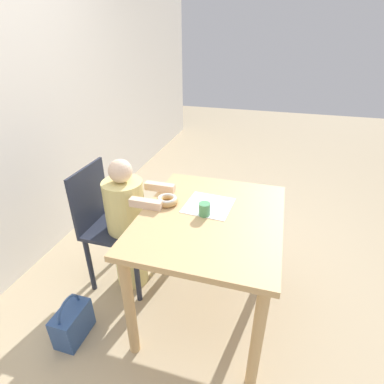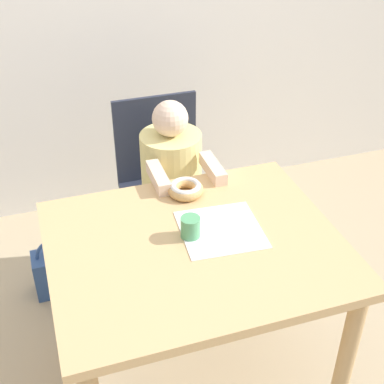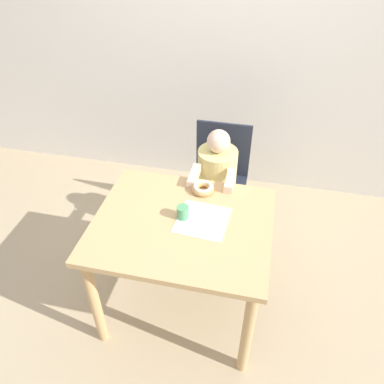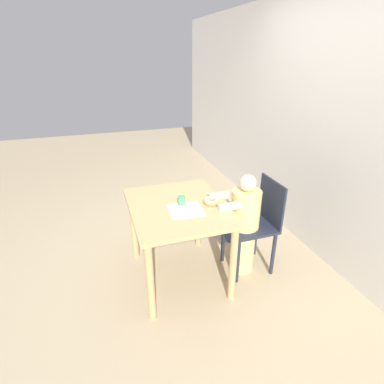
{
  "view_description": "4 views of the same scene",
  "coord_description": "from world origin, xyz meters",
  "px_view_note": "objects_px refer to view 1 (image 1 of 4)",
  "views": [
    {
      "loc": [
        -1.42,
        -0.3,
        1.68
      ],
      "look_at": [
        0.03,
        0.12,
        0.87
      ],
      "focal_mm": 28.0,
      "sensor_mm": 36.0,
      "label": 1
    },
    {
      "loc": [
        -0.44,
        -1.31,
        1.87
      ],
      "look_at": [
        0.03,
        0.12,
        0.87
      ],
      "focal_mm": 50.0,
      "sensor_mm": 36.0,
      "label": 2
    },
    {
      "loc": [
        0.37,
        -1.43,
        2.16
      ],
      "look_at": [
        0.03,
        0.12,
        0.87
      ],
      "focal_mm": 35.0,
      "sensor_mm": 36.0,
      "label": 3
    },
    {
      "loc": [
        2.19,
        -0.6,
        1.93
      ],
      "look_at": [
        0.03,
        0.12,
        0.87
      ],
      "focal_mm": 28.0,
      "sensor_mm": 36.0,
      "label": 4
    }
  ],
  "objects_px": {
    "child_figure": "(128,227)",
    "donut": "(167,200)",
    "chair": "(112,225)",
    "cup": "(204,209)",
    "handbag": "(72,323)"
  },
  "relations": [
    {
      "from": "donut",
      "to": "cup",
      "type": "distance_m",
      "value": 0.26
    },
    {
      "from": "handbag",
      "to": "child_figure",
      "type": "bearing_deg",
      "value": -14.32
    },
    {
      "from": "child_figure",
      "to": "donut",
      "type": "relative_size",
      "value": 7.28
    },
    {
      "from": "chair",
      "to": "donut",
      "type": "height_order",
      "value": "chair"
    },
    {
      "from": "child_figure",
      "to": "donut",
      "type": "bearing_deg",
      "value": -96.43
    },
    {
      "from": "handbag",
      "to": "cup",
      "type": "bearing_deg",
      "value": -57.84
    },
    {
      "from": "cup",
      "to": "handbag",
      "type": "bearing_deg",
      "value": 122.16
    },
    {
      "from": "child_figure",
      "to": "handbag",
      "type": "relative_size",
      "value": 3.11
    },
    {
      "from": "chair",
      "to": "child_figure",
      "type": "height_order",
      "value": "child_figure"
    },
    {
      "from": "donut",
      "to": "cup",
      "type": "relative_size",
      "value": 1.78
    },
    {
      "from": "child_figure",
      "to": "cup",
      "type": "height_order",
      "value": "child_figure"
    },
    {
      "from": "chair",
      "to": "donut",
      "type": "distance_m",
      "value": 0.53
    },
    {
      "from": "chair",
      "to": "child_figure",
      "type": "bearing_deg",
      "value": -90.0
    },
    {
      "from": "chair",
      "to": "cup",
      "type": "xyz_separation_m",
      "value": [
        -0.1,
        -0.69,
        0.31
      ]
    },
    {
      "from": "chair",
      "to": "donut",
      "type": "relative_size",
      "value": 6.66
    }
  ]
}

